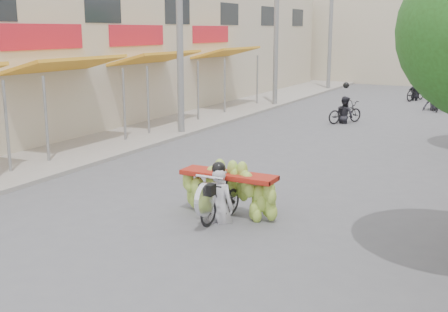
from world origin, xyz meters
The scene contains 11 objects.
ground centered at (0.00, 0.00, 0.00)m, with size 120.00×120.00×0.00m, color #535358.
sidewalk_left centered at (-7.00, 15.00, 0.06)m, with size 4.00×60.00×0.12m, color gray.
shophouse_row_left centered at (-11.98, 13.98, 3.00)m, with size 9.77×40.00×6.00m.
far_building centered at (0.00, 38.00, 3.50)m, with size 20.00×6.00×7.00m, color #BEB196.
utility_pole_mid centered at (-5.40, 12.00, 4.03)m, with size 0.60×0.24×8.00m.
utility_pole_far centered at (-5.40, 21.00, 4.03)m, with size 0.60×0.24×8.00m.
utility_pole_back centered at (-5.40, 30.00, 4.03)m, with size 0.60×0.24×8.00m.
banana_motorbike centered at (0.40, 4.34, 0.71)m, with size 2.20×1.74×2.10m.
bg_motorbike_a centered at (-0.77, 17.44, 0.74)m, with size 1.38×1.71×1.95m.
bg_motorbike_b centered at (2.04, 23.04, 0.83)m, with size 1.18×1.92×1.95m.
bg_motorbike_c centered at (0.56, 26.75, 0.78)m, with size 1.16×1.86×1.95m.
Camera 1 is at (5.52, -5.45, 3.81)m, focal length 45.00 mm.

